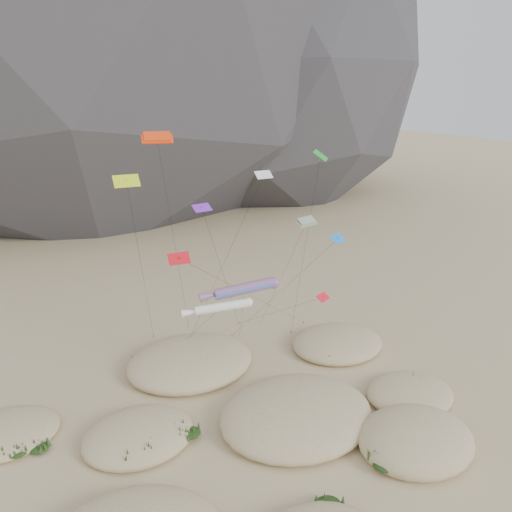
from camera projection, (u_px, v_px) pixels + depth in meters
The scene contains 9 objects.
ground at pixel (286, 451), 46.77m from camera, with size 500.00×500.00×0.00m, color #CCB789.
dunes at pixel (253, 423), 49.45m from camera, with size 50.04×40.31×3.77m.
dune_grass at pixel (264, 426), 48.89m from camera, with size 43.67×29.11×1.44m.
kite_stakes at pixel (217, 337), 67.46m from camera, with size 24.46×7.33×0.30m.
rainbow_tube_kite at pixel (242, 289), 54.29m from camera, with size 9.04×11.10×12.45m.
white_tube_kite at pixel (219, 307), 50.83m from camera, with size 7.25×14.27×11.77m.
orange_parafoil at pixel (158, 141), 46.48m from camera, with size 8.39×15.26×28.43m.
multi_parafoil at pixel (306, 223), 52.53m from camera, with size 3.51×15.52×19.39m.
delta_kites at pixel (251, 215), 50.42m from camera, with size 27.39×22.28×26.08m.
Camera 1 is at (-19.65, -32.83, 32.66)m, focal length 35.00 mm.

